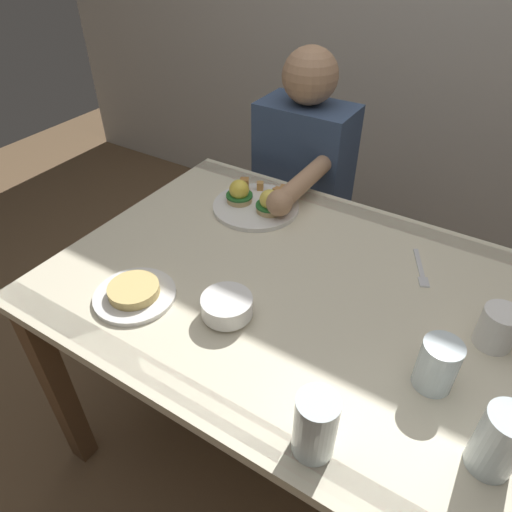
{
  "coord_description": "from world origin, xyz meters",
  "views": [
    {
      "loc": [
        0.39,
        -0.79,
        1.51
      ],
      "look_at": [
        -0.1,
        0.0,
        0.78
      ],
      "focal_mm": 32.12,
      "sensor_mm": 36.0,
      "label": 1
    }
  ],
  "objects": [
    {
      "name": "ground_plane",
      "position": [
        0.0,
        0.0,
        0.0
      ],
      "size": [
        6.0,
        6.0,
        0.0
      ],
      "primitive_type": "plane",
      "color": "brown"
    },
    {
      "name": "dining_table",
      "position": [
        0.0,
        0.0,
        0.63
      ],
      "size": [
        1.2,
        0.9,
        0.74
      ],
      "color": "beige",
      "rests_on": "ground_plane"
    },
    {
      "name": "eggs_benedict_plate",
      "position": [
        -0.26,
        0.25,
        0.76
      ],
      "size": [
        0.27,
        0.27,
        0.09
      ],
      "color": "white",
      "rests_on": "dining_table"
    },
    {
      "name": "fruit_bowl",
      "position": [
        -0.07,
        -0.18,
        0.77
      ],
      "size": [
        0.12,
        0.12,
        0.05
      ],
      "color": "white",
      "rests_on": "dining_table"
    },
    {
      "name": "coffee_mug",
      "position": [
        0.47,
        0.06,
        0.79
      ],
      "size": [
        0.11,
        0.08,
        0.09
      ],
      "color": "white",
      "rests_on": "dining_table"
    },
    {
      "name": "fork",
      "position": [
        0.27,
        0.22,
        0.74
      ],
      "size": [
        0.08,
        0.15,
        0.0
      ],
      "color": "silver",
      "rests_on": "dining_table"
    },
    {
      "name": "water_glass_near",
      "position": [
        0.39,
        -0.12,
        0.79
      ],
      "size": [
        0.08,
        0.08,
        0.11
      ],
      "color": "silver",
      "rests_on": "dining_table"
    },
    {
      "name": "water_glass_far",
      "position": [
        0.51,
        -0.24,
        0.8
      ],
      "size": [
        0.08,
        0.08,
        0.14
      ],
      "color": "silver",
      "rests_on": "dining_table"
    },
    {
      "name": "water_glass_extra",
      "position": [
        0.25,
        -0.37,
        0.8
      ],
      "size": [
        0.08,
        0.08,
        0.14
      ],
      "color": "silver",
      "rests_on": "dining_table"
    },
    {
      "name": "side_plate",
      "position": [
        -0.3,
        -0.25,
        0.75
      ],
      "size": [
        0.2,
        0.2,
        0.04
      ],
      "color": "white",
      "rests_on": "dining_table"
    },
    {
      "name": "diner_person",
      "position": [
        -0.28,
        0.6,
        0.65
      ],
      "size": [
        0.34,
        0.54,
        1.14
      ],
      "color": "#33333D",
      "rests_on": "ground_plane"
    }
  ]
}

